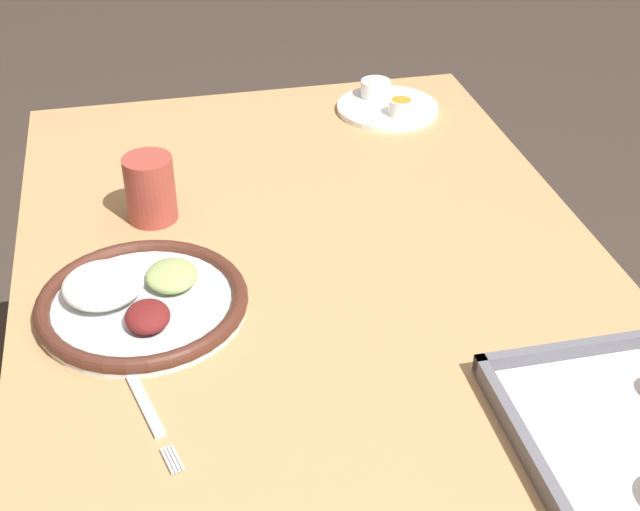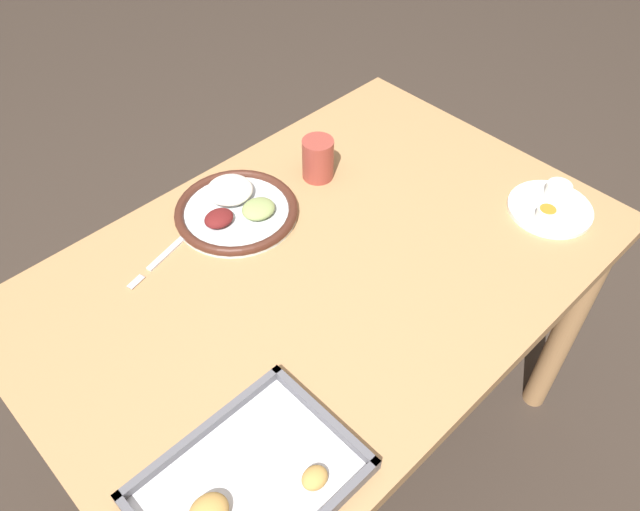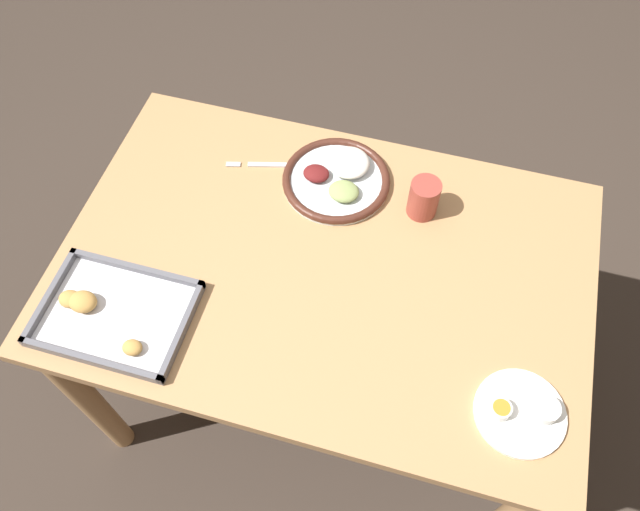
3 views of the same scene
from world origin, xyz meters
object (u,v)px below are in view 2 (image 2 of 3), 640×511
dinner_plate (236,209)px  saucer_plate (551,205)px  fork (172,248)px  baking_tray (245,488)px  drinking_cup (318,159)px

dinner_plate → saucer_plate: (-0.48, 0.45, -0.00)m
dinner_plate → saucer_plate: size_ratio=1.46×
fork → baking_tray: baking_tray is taller
fork → drinking_cup: drinking_cup is taller
drinking_cup → saucer_plate: bearing=123.2°
saucer_plate → drinking_cup: 0.50m
dinner_plate → drinking_cup: (-0.21, 0.03, 0.03)m
dinner_plate → fork: bearing=-2.7°
dinner_plate → saucer_plate: bearing=137.0°
dinner_plate → baking_tray: (0.36, 0.47, -0.00)m
fork → baking_tray: (0.20, 0.47, 0.01)m
saucer_plate → drinking_cup: (0.27, -0.42, 0.04)m
fork → saucer_plate: saucer_plate is taller
saucer_plate → fork: bearing=-35.5°
dinner_plate → fork: (0.16, -0.01, -0.01)m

